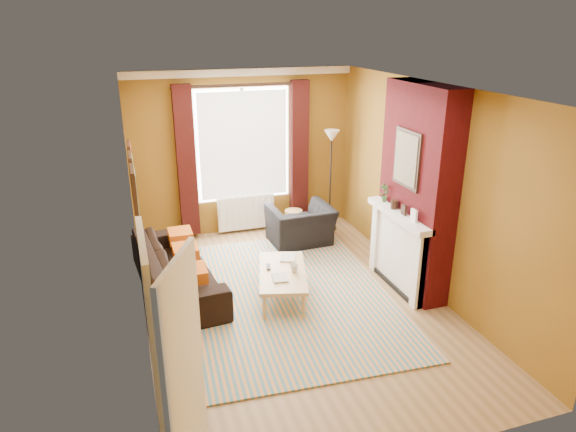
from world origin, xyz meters
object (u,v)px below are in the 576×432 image
object	(u,v)px
coffee_table	(282,274)
floor_lamp	(331,152)
wicker_stool	(294,220)
sofa	(176,268)
armchair	(300,225)

from	to	relation	value
coffee_table	floor_lamp	bearing A→B (deg)	69.19
wicker_stool	floor_lamp	xyz separation A→B (m)	(0.64, -0.11, 1.22)
wicker_stool	floor_lamp	world-z (taller)	floor_lamp
coffee_table	floor_lamp	world-z (taller)	floor_lamp
sofa	wicker_stool	size ratio (longest dim) A/B	5.93
coffee_table	wicker_stool	size ratio (longest dim) A/B	3.44
armchair	floor_lamp	distance (m)	1.38
coffee_table	floor_lamp	size ratio (longest dim) A/B	0.74
sofa	wicker_stool	world-z (taller)	sofa
sofa	floor_lamp	xyz separation A→B (m)	(2.86, 1.44, 1.08)
armchair	floor_lamp	bearing A→B (deg)	-149.65
sofa	wicker_stool	bearing A→B (deg)	-60.48
armchair	coffee_table	distance (m)	1.85
wicker_stool	sofa	bearing A→B (deg)	-145.04
sofa	floor_lamp	distance (m)	3.38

